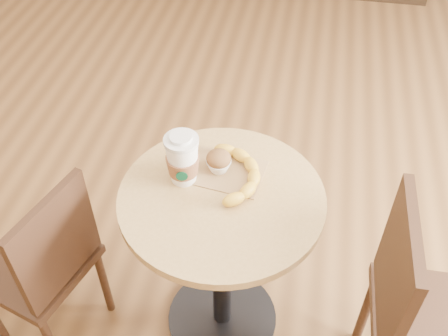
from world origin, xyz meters
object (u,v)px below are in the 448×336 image
coffee_cup (183,160)px  chair_left (44,264)px  cafe_table (222,242)px  banana (237,174)px  chair_right (420,316)px  muffin (219,161)px

coffee_cup → chair_left: bearing=-167.1°
cafe_table → chair_left: (-0.60, -0.15, -0.07)m
cafe_table → chair_left: chair_left is taller
coffee_cup → cafe_table: bearing=-30.8°
chair_left → banana: chair_left is taller
cafe_table → banana: 0.27m
cafe_table → chair_left: bearing=-165.8°
chair_right → coffee_cup: bearing=74.2°
chair_left → banana: size_ratio=2.77×
banana → muffin: bearing=140.7°
chair_left → muffin: bearing=131.6°
coffee_cup → muffin: 0.13m
chair_left → chair_right: size_ratio=0.88×
chair_right → coffee_cup: coffee_cup is taller
chair_right → banana: size_ratio=3.13×
chair_right → coffee_cup: 0.87m
cafe_table → muffin: bearing=105.5°
chair_left → coffee_cup: size_ratio=4.47×
chair_right → cafe_table: bearing=75.4°
chair_right → banana: (-0.62, 0.23, 0.27)m
muffin → banana: bearing=-27.4°
cafe_table → chair_left: size_ratio=0.93×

